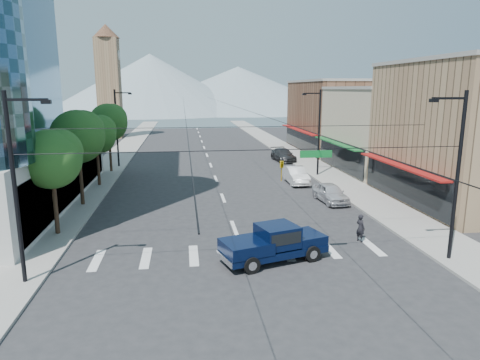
{
  "coord_description": "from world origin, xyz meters",
  "views": [
    {
      "loc": [
        -3.19,
        -20.94,
        9.07
      ],
      "look_at": [
        0.54,
        7.15,
        3.0
      ],
      "focal_mm": 32.0,
      "sensor_mm": 36.0,
      "label": 1
    }
  ],
  "objects_px": {
    "parked_car_near": "(331,193)",
    "parked_car_far": "(283,155)",
    "pickup_truck": "(273,242)",
    "parked_car_mid": "(296,175)",
    "pedestrian": "(360,228)"
  },
  "relations": [
    {
      "from": "parked_car_near",
      "to": "parked_car_far",
      "type": "bearing_deg",
      "value": 83.26
    },
    {
      "from": "parked_car_far",
      "to": "pickup_truck",
      "type": "bearing_deg",
      "value": -109.39
    },
    {
      "from": "pickup_truck",
      "to": "parked_car_far",
      "type": "bearing_deg",
      "value": 58.67
    },
    {
      "from": "pickup_truck",
      "to": "parked_car_mid",
      "type": "height_order",
      "value": "pickup_truck"
    },
    {
      "from": "pickup_truck",
      "to": "parked_car_mid",
      "type": "xyz_separation_m",
      "value": [
        6.17,
        18.57,
        -0.22
      ]
    },
    {
      "from": "pedestrian",
      "to": "parked_car_mid",
      "type": "relative_size",
      "value": 0.35
    },
    {
      "from": "pedestrian",
      "to": "parked_car_near",
      "type": "xyz_separation_m",
      "value": [
        1.31,
        9.08,
        -0.09
      ]
    },
    {
      "from": "parked_car_far",
      "to": "pedestrian",
      "type": "bearing_deg",
      "value": -99.4
    },
    {
      "from": "pickup_truck",
      "to": "parked_car_near",
      "type": "height_order",
      "value": "pickup_truck"
    },
    {
      "from": "pedestrian",
      "to": "parked_car_near",
      "type": "relative_size",
      "value": 0.38
    },
    {
      "from": "parked_car_far",
      "to": "parked_car_mid",
      "type": "bearing_deg",
      "value": -103.1
    },
    {
      "from": "pedestrian",
      "to": "parked_car_far",
      "type": "relative_size",
      "value": 0.32
    },
    {
      "from": "parked_car_mid",
      "to": "pickup_truck",
      "type": "bearing_deg",
      "value": -108.31
    },
    {
      "from": "pickup_truck",
      "to": "pedestrian",
      "type": "xyz_separation_m",
      "value": [
        5.83,
        2.22,
        -0.17
      ]
    },
    {
      "from": "pickup_truck",
      "to": "parked_car_near",
      "type": "xyz_separation_m",
      "value": [
        7.14,
        11.3,
        -0.26
      ]
    }
  ]
}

